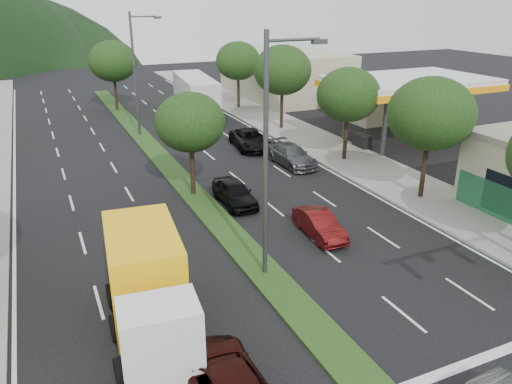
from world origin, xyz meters
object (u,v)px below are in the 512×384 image
tree_med_near (190,122)px  car_queue_d (250,139)px  tree_r_b (431,114)px  tree_med_far (113,61)px  car_queue_f (190,106)px  tree_r_e (238,61)px  tree_r_c (348,95)px  car_queue_e (186,131)px  motorhome (196,95)px  streetlight_near (270,148)px  box_truck (148,288)px  car_queue_b (291,155)px  car_queue_a (235,193)px  car_queue_c (319,224)px  streetlight_mid (137,69)px  suv_maroon (226,382)px  tree_r_d (282,70)px

tree_med_near → car_queue_d: (7.07, 7.70, -3.71)m
tree_r_b → tree_med_far: size_ratio=1.00×
car_queue_f → tree_r_b: bearing=-73.7°
tree_med_far → tree_r_e: bearing=-18.4°
tree_r_c → car_queue_e: 14.32m
car_queue_d → motorhome: size_ratio=0.50×
streetlight_near → motorhome: streetlight_near is taller
box_truck → car_queue_b: bearing=-127.2°
car_queue_f → car_queue_a: bearing=-96.1°
car_queue_d → tree_med_near: bearing=-125.4°
tree_r_c → car_queue_f: bearing=105.3°
car_queue_c → box_truck: bearing=-154.2°
tree_r_e → car_queue_c: bearing=-105.0°
car_queue_a → car_queue_b: size_ratio=0.84×
tree_med_far → streetlight_mid: streetlight_mid is taller
tree_med_near → streetlight_mid: bearing=89.2°
tree_med_near → streetlight_near: 10.07m
car_queue_d → car_queue_a: bearing=-111.0°
car_queue_b → car_queue_c: size_ratio=1.29×
tree_r_c → tree_r_e: size_ratio=0.97×
streetlight_near → suv_maroon: bearing=-125.5°
car_queue_a → box_truck: 11.74m
streetlight_near → car_queue_d: (6.86, 17.70, -4.87)m
suv_maroon → car_queue_b: bearing=-125.2°
tree_med_far → car_queue_a: 28.68m
tree_med_near → tree_med_far: (0.00, 26.00, 0.58)m
car_queue_b → car_queue_c: car_queue_b is taller
suv_maroon → streetlight_mid: bearing=-100.1°
car_queue_e → car_queue_f: (3.16, 9.12, 0.12)m
tree_r_e → car_queue_b: 20.14m
tree_med_far → tree_r_c: bearing=-63.4°
tree_r_b → tree_med_far: 34.18m
tree_r_b → tree_r_d: tree_r_d is taller
streetlight_near → streetlight_mid: same height
tree_med_near → car_queue_b: 9.27m
car_queue_c → car_queue_d: bearing=82.0°
tree_r_e → tree_med_near: bearing=-118.6°
streetlight_mid → suv_maroon: bearing=-97.9°
tree_r_b → car_queue_b: size_ratio=1.43×
tree_r_d → box_truck: 29.53m
streetlight_near → box_truck: 6.98m
tree_med_far → streetlight_mid: bearing=-88.9°
tree_r_c → tree_med_far: 26.83m
car_queue_b → streetlight_near: bearing=-124.0°
tree_r_b → streetlight_near: streetlight_near is taller
car_queue_c → box_truck: box_truck is taller
car_queue_f → suv_maroon: bearing=-100.4°
tree_r_c → car_queue_a: size_ratio=1.58×
streetlight_near → car_queue_d: size_ratio=1.95×
tree_med_far → car_queue_a: tree_med_far is taller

